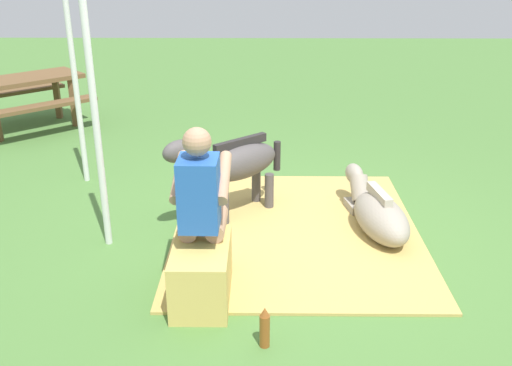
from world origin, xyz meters
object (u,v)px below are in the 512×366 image
at_px(hay_bale, 202,273).
at_px(person_seated, 202,202).
at_px(pony_lying, 377,213).
at_px(tent_pole_left, 96,121).
at_px(tent_pole_right, 75,81).
at_px(soda_bottle, 265,328).
at_px(pony_standing, 233,164).
at_px(picnic_bench, 26,89).

relative_size(hay_bale, person_seated, 0.52).
relative_size(pony_lying, tent_pole_left, 0.61).
bearing_deg(pony_lying, person_seated, 122.76).
xyz_separation_m(tent_pole_left, tent_pole_right, (1.47, 0.61, 0.00)).
xyz_separation_m(pony_lying, tent_pole_right, (1.21, 3.02, 0.93)).
distance_m(pony_lying, tent_pole_left, 2.60).
height_order(person_seated, soda_bottle, person_seated).
height_order(soda_bottle, tent_pole_right, tent_pole_right).
height_order(hay_bale, tent_pole_left, tent_pole_left).
height_order(pony_standing, pony_lying, pony_standing).
bearing_deg(picnic_bench, pony_standing, -132.96).
bearing_deg(soda_bottle, hay_bale, 40.78).
relative_size(person_seated, tent_pole_right, 0.59).
xyz_separation_m(person_seated, picnic_bench, (4.11, 2.88, -0.15)).
bearing_deg(picnic_bench, tent_pole_right, -145.13).
distance_m(soda_bottle, tent_pole_left, 2.20).
bearing_deg(soda_bottle, pony_standing, 8.50).
relative_size(soda_bottle, picnic_bench, 0.15).
bearing_deg(hay_bale, picnic_bench, 33.97).
height_order(pony_lying, soda_bottle, pony_lying).
relative_size(pony_standing, picnic_bench, 0.56).
relative_size(tent_pole_left, tent_pole_right, 1.00).
distance_m(pony_standing, picnic_bench, 4.16).
distance_m(tent_pole_left, tent_pole_right, 1.59).
bearing_deg(picnic_bench, pony_lying, -125.76).
xyz_separation_m(pony_standing, picnic_bench, (2.84, 3.05, 0.03)).
relative_size(hay_bale, picnic_bench, 0.35).
distance_m(tent_pole_right, picnic_bench, 2.42).
xyz_separation_m(hay_bale, pony_lying, (1.12, -1.49, -0.03)).
xyz_separation_m(pony_standing, tent_pole_right, (0.90, 1.70, 0.58)).
bearing_deg(tent_pole_right, picnic_bench, 34.87).
bearing_deg(pony_lying, tent_pole_left, 96.03).
distance_m(person_seated, pony_standing, 1.30).
bearing_deg(person_seated, picnic_bench, 35.02).
bearing_deg(soda_bottle, person_seated, 33.42).
relative_size(pony_standing, soda_bottle, 3.74).
bearing_deg(picnic_bench, soda_bottle, -145.21).
distance_m(pony_standing, tent_pole_left, 1.36).
height_order(person_seated, tent_pole_left, tent_pole_left).
distance_m(pony_standing, soda_bottle, 2.03).
height_order(hay_bale, tent_pole_right, tent_pole_right).
distance_m(hay_bale, picnic_bench, 5.16).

